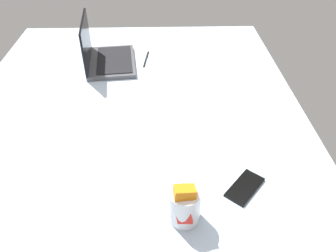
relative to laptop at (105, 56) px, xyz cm
name	(u,v)px	position (x,y,z in cm)	size (l,w,h in cm)	color
bed_mattress	(134,131)	(-42.92, -16.01, -13.41)	(180.00, 140.00, 18.00)	silver
laptop	(105,56)	(0.00, 0.00, 0.00)	(35.22, 26.32, 23.00)	#4C4C51
snack_cup	(185,204)	(-92.89, -33.64, 1.79)	(9.55, 9.00, 14.01)	silver
cell_phone	(245,187)	(-82.48, -53.31, -4.01)	(6.80, 14.00, 0.80)	black
charger_cable	(146,59)	(4.41, -20.31, -4.11)	(17.00, 0.60, 0.60)	black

